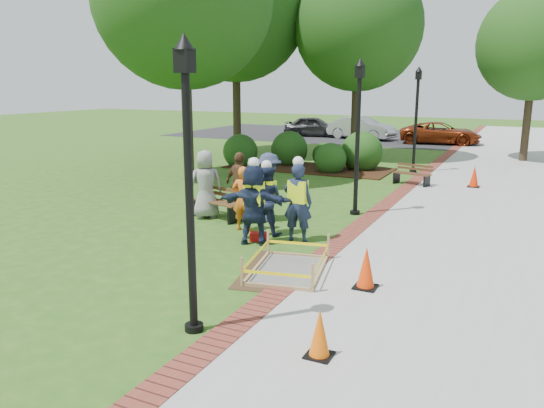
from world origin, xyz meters
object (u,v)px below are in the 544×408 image
at_px(lamp_near, 188,166).
at_px(hivis_worker_a, 254,202).
at_px(hivis_worker_b, 298,200).
at_px(hivis_worker_c, 267,198).
at_px(bench_near, 218,209).
at_px(wet_concrete_pad, 288,260).
at_px(cone_front, 320,334).

distance_m(lamp_near, hivis_worker_a, 4.70).
bearing_deg(hivis_worker_b, hivis_worker_c, 167.03).
relative_size(bench_near, lamp_near, 0.38).
relative_size(wet_concrete_pad, hivis_worker_a, 1.30).
height_order(lamp_near, hivis_worker_a, lamp_near).
bearing_deg(hivis_worker_c, wet_concrete_pad, -54.56).
xyz_separation_m(bench_near, lamp_near, (3.20, -5.88, 2.21)).
height_order(wet_concrete_pad, bench_near, bench_near).
bearing_deg(wet_concrete_pad, lamp_near, -94.47).
xyz_separation_m(cone_front, lamp_near, (-1.97, -0.07, 2.14)).
relative_size(wet_concrete_pad, hivis_worker_b, 1.30).
height_order(lamp_near, hivis_worker_c, lamp_near).
distance_m(lamp_near, hivis_worker_c, 5.51).
xyz_separation_m(bench_near, cone_front, (5.17, -5.81, 0.07)).
bearing_deg(hivis_worker_c, bench_near, 157.43).
bearing_deg(lamp_near, bench_near, 118.56).
bearing_deg(cone_front, lamp_near, -178.03).
relative_size(lamp_near, hivis_worker_b, 2.14).
distance_m(hivis_worker_b, hivis_worker_c, 0.93).
height_order(wet_concrete_pad, lamp_near, lamp_near).
bearing_deg(bench_near, lamp_near, -61.44).
xyz_separation_m(hivis_worker_b, hivis_worker_c, (-0.91, 0.21, -0.08)).
bearing_deg(hivis_worker_c, hivis_worker_a, -83.21).
distance_m(wet_concrete_pad, lamp_near, 3.68).
bearing_deg(lamp_near, wet_concrete_pad, 85.53).
height_order(wet_concrete_pad, hivis_worker_c, hivis_worker_c).
xyz_separation_m(lamp_near, hivis_worker_a, (-1.24, 4.28, -1.49)).
distance_m(wet_concrete_pad, bench_near, 4.53).
distance_m(wet_concrete_pad, hivis_worker_c, 2.78).
bearing_deg(bench_near, cone_front, -48.34).
xyz_separation_m(wet_concrete_pad, lamp_near, (-0.23, -2.91, 2.25)).
bearing_deg(lamp_near, cone_front, 1.97).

